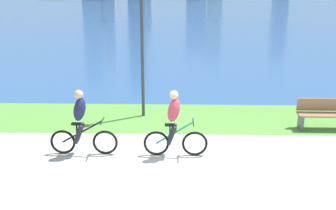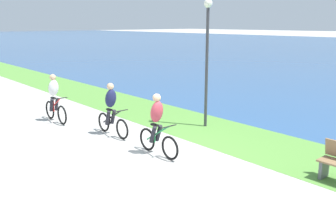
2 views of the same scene
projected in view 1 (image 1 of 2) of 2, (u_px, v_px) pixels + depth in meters
ground_plane at (182, 159)px, 9.93m from camera, size 300.00×300.00×0.00m
grass_strip_bayside at (182, 118)px, 12.78m from camera, size 120.00×2.78×0.01m
bay_water_surface at (180, 11)px, 52.56m from camera, size 300.00×80.77×0.00m
cyclist_lead at (174, 124)px, 9.86m from camera, size 1.59×0.52×1.68m
cyclist_trailing at (81, 123)px, 9.95m from camera, size 1.70×0.52×1.67m
bench_near_path at (323, 114)px, 11.76m from camera, size 1.50×0.47×0.90m
lamppost_tall at (142, 30)px, 12.16m from camera, size 0.28×0.28×4.23m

